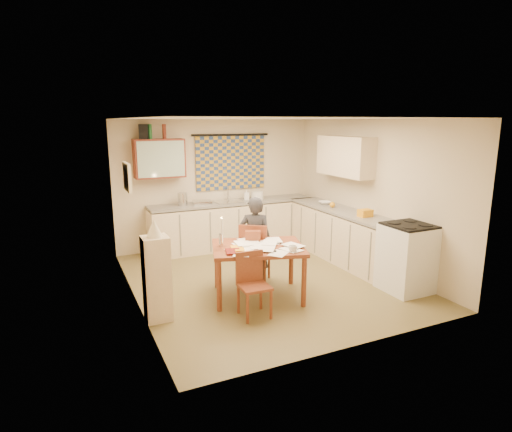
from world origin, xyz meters
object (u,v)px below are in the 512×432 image
chair_far (255,264)px  person (255,240)px  counter_back (233,224)px  dining_table (258,271)px  shelf_stand (157,279)px  stove (407,258)px  counter_right (346,237)px

chair_far → person: (-0.00, -0.01, 0.38)m
counter_back → person: (-0.42, -1.95, 0.23)m
dining_table → shelf_stand: 1.47m
chair_far → shelf_stand: 1.80m
counter_back → shelf_stand: bearing=-128.4°
shelf_stand → stove: bearing=-9.2°
counter_back → shelf_stand: shelf_stand is taller
stove → person: (-1.89, 1.23, 0.17)m
counter_back → dining_table: 2.56m
counter_right → stove: size_ratio=2.92×
counter_back → chair_far: (-0.41, -1.95, -0.16)m
stove → person: 2.26m
counter_right → dining_table: 2.23m
stove → shelf_stand: (-3.54, 0.57, 0.04)m
stove → person: size_ratio=0.75×
stove → dining_table: 2.21m
counter_back → person: bearing=-102.0°
person → counter_back: bearing=-73.4°
counter_back → stove: size_ratio=3.27×
counter_back → dining_table: size_ratio=2.22×
shelf_stand → dining_table: bearing=5.2°
chair_far → person: 0.38m
counter_back → chair_far: bearing=-102.0°
dining_table → person: (0.20, 0.53, 0.30)m
counter_right → dining_table: (-2.09, -0.78, -0.07)m
shelf_stand → counter_right: bearing=14.5°
stove → dining_table: stove is taller
stove → counter_right: bearing=90.0°
dining_table → person: 0.64m
counter_right → dining_table: counter_right is taller
stove → shelf_stand: shelf_stand is taller
stove → person: person is taller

